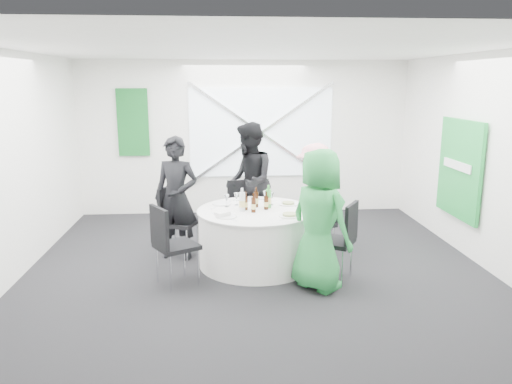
{
  "coord_description": "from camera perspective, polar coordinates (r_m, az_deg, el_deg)",
  "views": [
    {
      "loc": [
        -0.48,
        -6.16,
        2.42
      ],
      "look_at": [
        0.0,
        0.2,
        1.0
      ],
      "focal_mm": 35.0,
      "sensor_mm": 36.0,
      "label": 1
    }
  ],
  "objects": [
    {
      "name": "floor",
      "position": [
        6.64,
        0.13,
        -8.84
      ],
      "size": [
        6.0,
        6.0,
        0.0
      ],
      "primitive_type": "plane",
      "color": "black",
      "rests_on": "ground"
    },
    {
      "name": "ceiling",
      "position": [
        6.19,
        0.15,
        16.07
      ],
      "size": [
        6.0,
        6.0,
        0.0
      ],
      "primitive_type": "plane",
      "rotation": [
        3.14,
        0.0,
        0.0
      ],
      "color": "white",
      "rests_on": "wall_back"
    },
    {
      "name": "wall_back",
      "position": [
        9.23,
        -1.33,
        6.2
      ],
      "size": [
        6.0,
        0.0,
        6.0
      ],
      "primitive_type": "plane",
      "rotation": [
        1.57,
        0.0,
        0.0
      ],
      "color": "white",
      "rests_on": "floor"
    },
    {
      "name": "wall_front",
      "position": [
        3.36,
        4.17,
        -5.16
      ],
      "size": [
        6.0,
        0.0,
        6.0
      ],
      "primitive_type": "plane",
      "rotation": [
        -1.57,
        0.0,
        0.0
      ],
      "color": "white",
      "rests_on": "floor"
    },
    {
      "name": "wall_left",
      "position": [
        6.73,
        -26.27,
        2.54
      ],
      "size": [
        0.0,
        6.0,
        6.0
      ],
      "primitive_type": "plane",
      "rotation": [
        1.57,
        0.0,
        1.57
      ],
      "color": "white",
      "rests_on": "floor"
    },
    {
      "name": "wall_right",
      "position": [
        7.15,
        24.91,
        3.18
      ],
      "size": [
        0.0,
        6.0,
        6.0
      ],
      "primitive_type": "plane",
      "rotation": [
        1.57,
        0.0,
        -1.57
      ],
      "color": "white",
      "rests_on": "floor"
    },
    {
      "name": "window_panel",
      "position": [
        9.2,
        0.56,
        6.8
      ],
      "size": [
        2.6,
        0.03,
        1.6
      ],
      "primitive_type": "cube",
      "color": "white",
      "rests_on": "wall_back"
    },
    {
      "name": "window_brace_a",
      "position": [
        9.16,
        0.58,
        6.78
      ],
      "size": [
        2.63,
        0.05,
        1.84
      ],
      "primitive_type": "cube",
      "rotation": [
        0.0,
        0.97,
        0.0
      ],
      "color": "silver",
      "rests_on": "window_panel"
    },
    {
      "name": "window_brace_b",
      "position": [
        9.16,
        0.58,
        6.78
      ],
      "size": [
        2.63,
        0.05,
        1.84
      ],
      "primitive_type": "cube",
      "rotation": [
        0.0,
        -0.97,
        0.0
      ],
      "color": "silver",
      "rests_on": "window_panel"
    },
    {
      "name": "green_banner",
      "position": [
        9.26,
        -13.88,
        7.72
      ],
      "size": [
        0.55,
        0.04,
        1.2
      ],
      "primitive_type": "cube",
      "color": "#135F23",
      "rests_on": "wall_back"
    },
    {
      "name": "green_sign",
      "position": [
        7.68,
        22.23,
        2.47
      ],
      "size": [
        0.05,
        1.2,
        1.4
      ],
      "primitive_type": "cube",
      "color": "green",
      "rests_on": "wall_right"
    },
    {
      "name": "banquet_table",
      "position": [
        6.7,
        0.0,
        -5.18
      ],
      "size": [
        1.56,
        1.56,
        0.76
      ],
      "color": "silver",
      "rests_on": "floor"
    },
    {
      "name": "chair_back",
      "position": [
        7.67,
        -1.66,
        -1.61
      ],
      "size": [
        0.47,
        0.48,
        0.93
      ],
      "rotation": [
        0.0,
        0.0,
        0.13
      ],
      "color": "black",
      "rests_on": "floor"
    },
    {
      "name": "chair_back_left",
      "position": [
        7.1,
        -9.32,
        -2.67
      ],
      "size": [
        0.59,
        0.58,
        0.98
      ],
      "rotation": [
        0.0,
        0.0,
        1.17
      ],
      "color": "black",
      "rests_on": "floor"
    },
    {
      "name": "chair_back_right",
      "position": [
        7.13,
        7.57,
        -2.79
      ],
      "size": [
        0.55,
        0.55,
        0.93
      ],
      "rotation": [
        0.0,
        0.0,
        -1.21
      ],
      "color": "black",
      "rests_on": "floor"
    },
    {
      "name": "chair_front_right",
      "position": [
        6.21,
        9.7,
        -4.84
      ],
      "size": [
        0.62,
        0.62,
        0.99
      ],
      "rotation": [
        0.0,
        0.0,
        4.16
      ],
      "color": "black",
      "rests_on": "floor"
    },
    {
      "name": "chair_front_left",
      "position": [
        6.02,
        -9.86,
        -5.35
      ],
      "size": [
        0.63,
        0.62,
        1.0
      ],
      "rotation": [
        0.0,
        0.0,
        2.11
      ],
      "color": "black",
      "rests_on": "floor"
    },
    {
      "name": "person_man_back_left",
      "position": [
        6.92,
        -9.08,
        -0.72
      ],
      "size": [
        0.72,
        0.58,
        1.7
      ],
      "primitive_type": "imported",
      "rotation": [
        0.0,
        0.0,
        -0.32
      ],
      "color": "black",
      "rests_on": "floor"
    },
    {
      "name": "person_man_back",
      "position": [
        7.61,
        -0.81,
        1.13
      ],
      "size": [
        0.51,
        0.9,
        1.83
      ],
      "primitive_type": "imported",
      "rotation": [
        0.0,
        0.0,
        -1.55
      ],
      "color": "black",
      "rests_on": "floor"
    },
    {
      "name": "person_woman_pink",
      "position": [
        7.53,
        6.71,
        -0.23
      ],
      "size": [
        1.05,
        1.0,
        1.53
      ],
      "primitive_type": "imported",
      "rotation": [
        0.0,
        0.0,
        -2.41
      ],
      "color": "pink",
      "rests_on": "floor"
    },
    {
      "name": "person_woman_green",
      "position": [
        5.86,
        7.23,
        -3.21
      ],
      "size": [
        0.93,
        0.97,
        1.68
      ],
      "primitive_type": "imported",
      "rotation": [
        0.0,
        0.0,
        2.25
      ],
      "color": "#268B3E",
      "rests_on": "floor"
    },
    {
      "name": "plate_back",
      "position": [
        7.16,
        -0.71,
        -0.79
      ],
      "size": [
        0.28,
        0.28,
        0.01
      ],
      "color": "silver",
      "rests_on": "banquet_table"
    },
    {
      "name": "plate_back_left",
      "position": [
        6.9,
        -3.92,
        -1.33
      ],
      "size": [
        0.27,
        0.27,
        0.01
      ],
      "color": "silver",
      "rests_on": "banquet_table"
    },
    {
      "name": "plate_back_right",
      "position": [
        6.86,
        3.7,
        -1.34
      ],
      "size": [
        0.25,
        0.25,
        0.04
      ],
      "color": "silver",
      "rests_on": "banquet_table"
    },
    {
      "name": "plate_front_right",
      "position": [
        6.28,
        3.87,
        -2.66
      ],
      "size": [
        0.27,
        0.27,
        0.04
      ],
      "color": "silver",
      "rests_on": "banquet_table"
    },
    {
      "name": "plate_front_left",
      "position": [
        6.25,
        -3.43,
        -2.8
      ],
      "size": [
        0.27,
        0.27,
        0.01
      ],
      "color": "silver",
      "rests_on": "banquet_table"
    },
    {
      "name": "napkin",
      "position": [
        6.25,
        -3.86,
        -2.5
      ],
      "size": [
        0.21,
        0.2,
        0.05
      ],
      "primitive_type": "cube",
      "rotation": [
        0.0,
        0.0,
        0.67
      ],
      "color": "silver",
      "rests_on": "plate_front_left"
    },
    {
      "name": "beer_bottle_a",
      "position": [
        6.56,
        -1.2,
        -1.28
      ],
      "size": [
        0.06,
        0.06,
        0.24
      ],
      "color": "#3B1B0A",
      "rests_on": "banquet_table"
    },
    {
      "name": "beer_bottle_b",
      "position": [
        6.7,
        0.01,
        -0.86
      ],
      "size": [
        0.06,
        0.06,
        0.27
      ],
      "color": "#3B1B0A",
      "rests_on": "banquet_table"
    },
    {
      "name": "beer_bottle_c",
      "position": [
        6.59,
        1.17,
        -1.24
      ],
      "size": [
        0.06,
        0.06,
        0.24
      ],
      "color": "#3B1B0A",
      "rests_on": "banquet_table"
    },
    {
      "name": "beer_bottle_d",
      "position": [
        6.44,
        -0.29,
        -1.5
      ],
      "size": [
        0.06,
        0.06,
        0.25
      ],
      "color": "#3B1B0A",
      "rests_on": "banquet_table"
    },
    {
      "name": "green_water_bottle",
      "position": [
        6.67,
        1.43,
        -0.78
      ],
      "size": [
        0.08,
        0.08,
        0.31
      ],
      "color": "green",
      "rests_on": "banquet_table"
    },
    {
      "name": "clear_water_bottle",
      "position": [
        6.49,
        -1.6,
        -1.15
      ],
      "size": [
        0.08,
        0.08,
        0.31
      ],
      "color": "silver",
      "rests_on": "banquet_table"
    },
    {
      "name": "wine_glass_a",
      "position": [
        6.83,
        1.78,
        -0.44
      ],
      "size": [
        0.07,
        0.07,
        0.17
      ],
      "color": "white",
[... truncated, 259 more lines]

